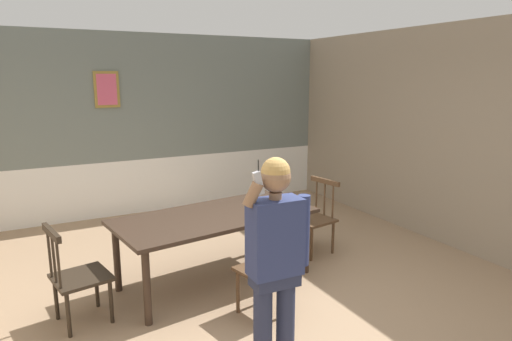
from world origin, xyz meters
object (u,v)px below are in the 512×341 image
object	(u,v)px
chair_near_window	(314,217)
chair_by_doorway	(77,276)
dining_table	(215,221)
person_figure	(276,254)
chair_at_table_head	(266,268)

from	to	relation	value
chair_near_window	chair_by_doorway	world-z (taller)	same
dining_table	person_figure	xyz separation A→B (m)	(-0.19, -1.61, 0.25)
dining_table	chair_by_doorway	distance (m)	1.45
chair_by_doorway	dining_table	bearing A→B (deg)	87.13
person_figure	chair_at_table_head	bearing A→B (deg)	-111.47
chair_by_doorway	chair_near_window	bearing A→B (deg)	87.12
chair_near_window	chair_by_doorway	bearing A→B (deg)	87.67
chair_at_table_head	person_figure	world-z (taller)	person_figure
chair_near_window	chair_at_table_head	world-z (taller)	chair_at_table_head
dining_table	chair_by_doorway	size ratio (longest dim) A/B	2.39
dining_table	person_figure	world-z (taller)	person_figure
chair_near_window	person_figure	distance (m)	2.47
chair_by_doorway	person_figure	bearing A→B (deg)	30.11
chair_by_doorway	chair_at_table_head	xyz separation A→B (m)	(1.55, -0.67, 0.03)
dining_table	chair_near_window	xyz separation A→B (m)	(1.42, 0.21, -0.23)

